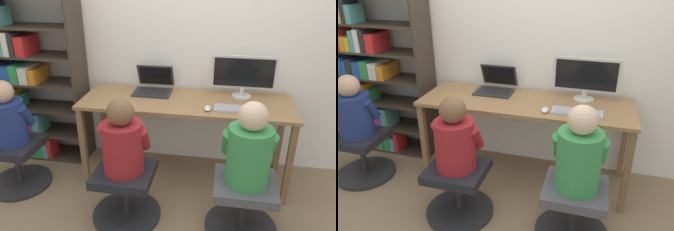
# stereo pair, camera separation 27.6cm
# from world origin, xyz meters

# --- Properties ---
(ground_plane) EXTENTS (14.00, 14.00, 0.00)m
(ground_plane) POSITION_xyz_m (0.00, 0.00, 0.00)
(ground_plane) COLOR #846B4C
(wall_back) EXTENTS (10.00, 0.05, 2.60)m
(wall_back) POSITION_xyz_m (0.00, 0.68, 1.30)
(wall_back) COLOR white
(wall_back) RESTS_ON ground_plane
(desk) EXTENTS (1.84, 0.61, 0.78)m
(desk) POSITION_xyz_m (0.00, 0.31, 0.69)
(desk) COLOR olive
(desk) RESTS_ON ground_plane
(desktop_monitor) EXTENTS (0.57, 0.17, 0.37)m
(desktop_monitor) POSITION_xyz_m (0.48, 0.48, 0.98)
(desktop_monitor) COLOR beige
(desktop_monitor) RESTS_ON desk
(laptop) EXTENTS (0.34, 0.34, 0.23)m
(laptop) POSITION_xyz_m (-0.33, 0.47, 0.83)
(laptop) COLOR #2D2D30
(laptop) RESTS_ON desk
(keyboard) EXTENTS (0.40, 0.14, 0.03)m
(keyboard) POSITION_xyz_m (0.45, 0.16, 0.79)
(keyboard) COLOR #B2B2B7
(keyboard) RESTS_ON desk
(computer_mouse_by_keyboard) EXTENTS (0.06, 0.11, 0.03)m
(computer_mouse_by_keyboard) POSITION_xyz_m (0.20, 0.13, 0.79)
(computer_mouse_by_keyboard) COLOR silver
(computer_mouse_by_keyboard) RESTS_ON desk
(office_chair_left) EXTENTS (0.55, 0.55, 0.44)m
(office_chair_left) POSITION_xyz_m (0.52, -0.33, 0.23)
(office_chair_left) COLOR #262628
(office_chair_left) RESTS_ON ground_plane
(office_chair_right) EXTENTS (0.55, 0.55, 0.44)m
(office_chair_right) POSITION_xyz_m (-0.38, -0.34, 0.23)
(office_chair_right) COLOR #262628
(office_chair_right) RESTS_ON ground_plane
(person_at_monitor) EXTENTS (0.37, 0.31, 0.61)m
(person_at_monitor) POSITION_xyz_m (0.52, -0.33, 0.70)
(person_at_monitor) COLOR #388C47
(person_at_monitor) RESTS_ON office_chair_left
(person_at_laptop) EXTENTS (0.37, 0.30, 0.58)m
(person_at_laptop) POSITION_xyz_m (-0.38, -0.33, 0.69)
(person_at_laptop) COLOR maroon
(person_at_laptop) RESTS_ON office_chair_right
(bookshelf) EXTENTS (0.95, 0.33, 1.62)m
(bookshelf) POSITION_xyz_m (-1.62, 0.44, 0.76)
(bookshelf) COLOR #382D23
(bookshelf) RESTS_ON ground_plane
(office_chair_side) EXTENTS (0.55, 0.55, 0.44)m
(office_chair_side) POSITION_xyz_m (-1.47, -0.10, 0.23)
(office_chair_side) COLOR #262628
(office_chair_side) RESTS_ON ground_plane
(person_near_shelf) EXTENTS (0.37, 0.30, 0.57)m
(person_near_shelf) POSITION_xyz_m (-1.47, -0.09, 0.68)
(person_near_shelf) COLOR navy
(person_near_shelf) RESTS_ON office_chair_side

